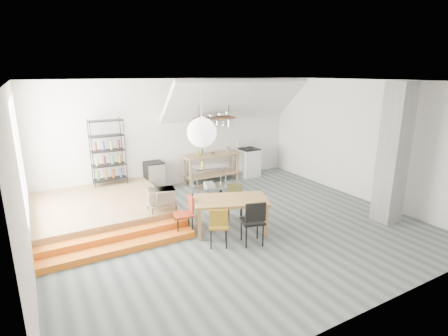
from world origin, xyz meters
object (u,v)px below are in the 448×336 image
mini_fridge (154,177)px  dining_table (231,202)px  stove (249,162)px  rolling_cart (209,177)px

mini_fridge → dining_table: bearing=-80.4°
mini_fridge → stove: bearing=-0.8°
rolling_cart → mini_fridge: 1.70m
stove → rolling_cart: stove is taller
stove → rolling_cart: (-2.08, -1.18, 0.09)m
rolling_cart → mini_fridge: rolling_cart is taller
rolling_cart → dining_table: bearing=-95.6°
stove → mini_fridge: bearing=179.2°
stove → rolling_cart: 2.40m
dining_table → mini_fridge: bearing=121.7°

